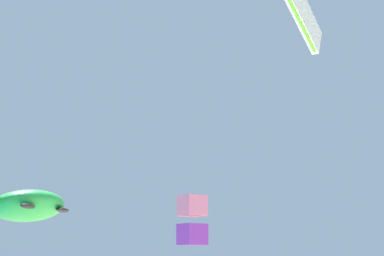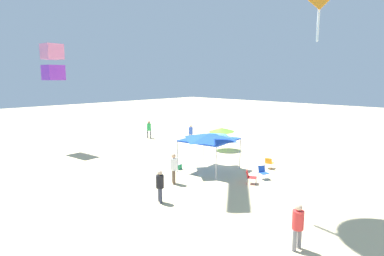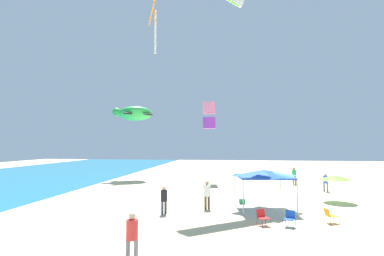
{
  "view_description": "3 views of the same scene",
  "coord_description": "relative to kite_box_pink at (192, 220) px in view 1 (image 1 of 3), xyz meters",
  "views": [
    {
      "loc": [
        -11.34,
        20.24,
        5.97
      ],
      "look_at": [
        -0.52,
        14.16,
        9.47
      ],
      "focal_mm": 40.42,
      "sensor_mm": 36.0,
      "label": 1
    },
    {
      "loc": [
        -15.17,
        18.64,
        6.48
      ],
      "look_at": [
        0.24,
        2.5,
        2.97
      ],
      "focal_mm": 30.09,
      "sensor_mm": 36.0,
      "label": 2
    },
    {
      "loc": [
        -20.49,
        4.07,
        4.32
      ],
      "look_at": [
        -0.52,
        6.71,
        5.51
      ],
      "focal_mm": 26.63,
      "sensor_mm": 36.0,
      "label": 3
    }
  ],
  "objects": [
    {
      "name": "kite_box_pink",
      "position": [
        0.0,
        0.0,
        0.0
      ],
      "size": [
        1.59,
        1.59,
        3.09
      ],
      "rotation": [
        0.0,
        0.0,
        1.66
      ],
      "color": "pink"
    },
    {
      "name": "kite_turtle_green",
      "position": [
        1.78,
        9.78,
        0.57
      ],
      "size": [
        5.43,
        5.49,
        2.37
      ],
      "rotation": [
        0.0,
        0.0,
        2.04
      ],
      "color": "green"
    },
    {
      "name": "kite_parafoil_white",
      "position": [
        -9.31,
        -1.45,
        10.66
      ],
      "size": [
        2.94,
        5.44,
        3.51
      ],
      "rotation": [
        0.0,
        0.0,
        5.19
      ],
      "color": "white"
    }
  ]
}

